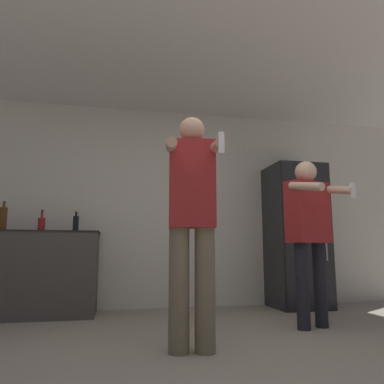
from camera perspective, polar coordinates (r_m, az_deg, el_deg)
The scene contains 10 objects.
ground_plane at distance 2.35m, azimuth 5.51°, elevation -26.27°, with size 14.00×14.00×0.00m, color gray.
wall_back at distance 4.88m, azimuth -3.96°, elevation -2.20°, with size 7.00×0.06×2.55m.
ceiling_slab at distance 3.99m, azimuth -0.98°, elevation 19.08°, with size 7.00×3.14×0.05m.
refrigerator at distance 5.01m, azimuth 15.62°, elevation -6.37°, with size 0.66×0.67×1.80m.
counter at distance 4.55m, azimuth -24.46°, elevation -11.24°, with size 1.61×0.68×0.92m.
bottle_green_wine at distance 4.52m, azimuth -26.86°, elevation -3.57°, with size 0.08×0.08×0.34m.
bottle_brown_liquor at distance 4.43m, azimuth -21.96°, elevation -4.49°, with size 0.08×0.08×0.24m.
bottle_tall_gin at distance 4.39m, azimuth -17.28°, elevation -4.51°, with size 0.06×0.06×0.24m.
person_woman_foreground at distance 2.72m, azimuth 0.02°, elevation -4.26°, with size 0.44×0.56×1.70m.
person_man_side at distance 3.73m, azimuth 17.41°, elevation -4.86°, with size 0.58×0.59×1.56m.
Camera 1 is at (-0.65, -2.14, 0.70)m, focal length 35.00 mm.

